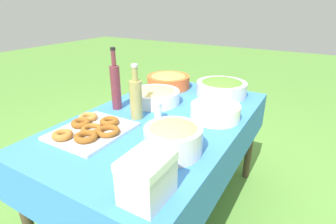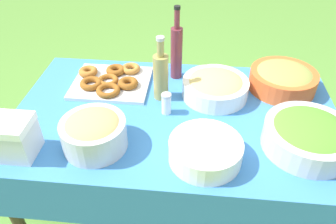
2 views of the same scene
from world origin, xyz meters
The scene contains 12 objects.
ground_plane centered at (0.00, 0.00, 0.00)m, with size 14.00×14.00×0.00m, color #568C38.
picnic_table centered at (0.00, 0.00, 0.60)m, with size 1.44×0.87×0.69m.
salad_bowl centered at (-0.52, 0.16, 0.75)m, with size 0.34×0.34×0.12m.
pasta_bowl centered at (-0.17, -0.15, 0.74)m, with size 0.31×0.31×0.10m.
donut_platter centered at (0.34, -0.20, 0.71)m, with size 0.39×0.35×0.05m.
plate_stack centered at (-0.13, 0.27, 0.73)m, with size 0.27×0.27×0.08m.
olive_oil_bottle centered at (0.08, -0.12, 0.81)m, with size 0.07×0.07×0.31m.
wine_bottle centered at (0.02, -0.31, 0.83)m, with size 0.06×0.06×0.37m.
bread_bowl centered at (0.29, 0.24, 0.76)m, with size 0.25×0.25×0.14m.
olive_bowl centered at (-0.50, -0.25, 0.74)m, with size 0.32×0.32×0.11m.
cooler_box centered at (0.59, 0.31, 0.77)m, with size 0.17×0.14×0.16m.
salt_shaker centered at (0.04, 0.00, 0.74)m, with size 0.04×0.04×0.10m.
Camera 1 is at (1.15, 0.71, 1.29)m, focal length 28.00 mm.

